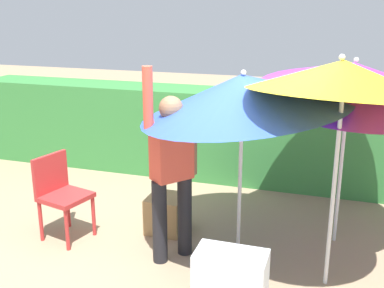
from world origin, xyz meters
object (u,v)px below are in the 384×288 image
at_px(umbrella_rainbow, 243,93).
at_px(umbrella_yellow, 352,79).
at_px(person_vendor, 172,167).
at_px(chair_plastic, 60,191).
at_px(crate_cardboard, 166,213).
at_px(cooler_box, 231,279).
at_px(umbrella_orange, 342,77).

distance_m(umbrella_rainbow, umbrella_yellow, 1.08).
relative_size(umbrella_rainbow, person_vendor, 1.05).
distance_m(person_vendor, chair_plastic, 1.33).
bearing_deg(chair_plastic, crate_cardboard, 24.83).
height_order(person_vendor, cooler_box, person_vendor).
relative_size(umbrella_rainbow, cooler_box, 3.38).
relative_size(umbrella_rainbow, umbrella_yellow, 0.96).
bearing_deg(chair_plastic, umbrella_orange, -1.20).
xyz_separation_m(umbrella_rainbow, chair_plastic, (-1.84, -0.25, -1.09)).
relative_size(umbrella_orange, chair_plastic, 2.33).
height_order(umbrella_rainbow, chair_plastic, umbrella_rainbow).
bearing_deg(umbrella_rainbow, person_vendor, -152.66).
xyz_separation_m(umbrella_rainbow, crate_cardboard, (-0.85, 0.21, -1.41)).
height_order(umbrella_yellow, chair_plastic, umbrella_yellow).
height_order(person_vendor, crate_cardboard, person_vendor).
bearing_deg(umbrella_yellow, crate_cardboard, -169.42).
bearing_deg(crate_cardboard, cooler_box, -48.06).
xyz_separation_m(umbrella_yellow, person_vendor, (-1.52, -0.84, -0.76)).
xyz_separation_m(umbrella_yellow, chair_plastic, (-2.78, -0.79, -1.19)).
bearing_deg(chair_plastic, umbrella_rainbow, 7.78).
bearing_deg(umbrella_yellow, person_vendor, -150.96).
bearing_deg(umbrella_orange, person_vendor, 179.78).
height_order(umbrella_orange, crate_cardboard, umbrella_orange).
bearing_deg(umbrella_orange, umbrella_yellow, 84.13).
height_order(umbrella_rainbow, umbrella_yellow, umbrella_yellow).
relative_size(umbrella_rainbow, umbrella_orange, 0.95).
bearing_deg(person_vendor, chair_plastic, 177.68).
bearing_deg(cooler_box, crate_cardboard, 131.94).
bearing_deg(chair_plastic, person_vendor, -2.32).
height_order(chair_plastic, crate_cardboard, chair_plastic).
bearing_deg(umbrella_yellow, umbrella_rainbow, -149.92).
distance_m(cooler_box, crate_cardboard, 1.46).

